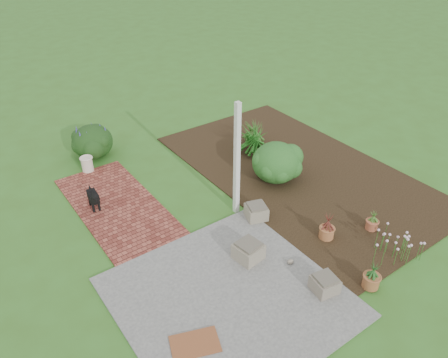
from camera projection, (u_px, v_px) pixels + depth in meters
ground at (227, 219)px, 9.12m from camera, size 80.00×80.00×0.00m
concrete_patio at (229, 297)px, 7.30m from camera, size 3.50×3.50×0.04m
brick_path at (117, 206)px, 9.47m from camera, size 1.60×3.50×0.04m
garden_bed at (298, 171)px, 10.68m from camera, size 4.00×7.00×0.03m
veranda_post at (237, 161)px, 8.66m from camera, size 0.10×0.10×2.50m
stone_trough_near at (325, 284)px, 7.34m from camera, size 0.46×0.46×0.26m
stone_trough_mid at (248, 252)px, 7.99m from camera, size 0.52×0.52×0.31m
stone_trough_far at (256, 212)px, 9.02m from camera, size 0.52×0.52×0.27m
coir_doormat at (195, 344)px, 6.50m from camera, size 0.84×0.69×0.02m
black_dog at (94, 197)px, 9.18m from camera, size 0.22×0.60×0.51m
cream_ceramic_urn at (87, 164)px, 10.56m from camera, size 0.34×0.34×0.36m
evergreen_shrub at (276, 162)px, 10.10m from camera, size 1.27×1.27×0.95m
agapanthus_clump_back at (253, 138)px, 11.14m from camera, size 1.31×1.31×0.91m
agapanthus_clump_front at (253, 130)px, 11.74m from camera, size 1.06×1.06×0.73m
pink_flower_patch at (391, 244)px, 7.96m from camera, size 1.14×1.14×0.58m
terracotta_pot_bronze at (327, 232)px, 8.52m from camera, size 0.37×0.37×0.23m
terracotta_pot_small_left at (372, 225)px, 8.75m from camera, size 0.24×0.24×0.20m
terracotta_pot_small_right at (371, 281)px, 7.43m from camera, size 0.32×0.32×0.24m
purple_flowering_bush at (92, 141)px, 11.11m from camera, size 1.19×1.19×0.87m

